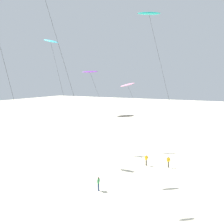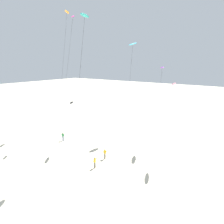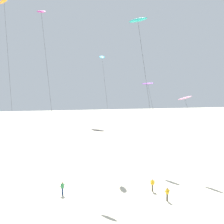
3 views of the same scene
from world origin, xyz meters
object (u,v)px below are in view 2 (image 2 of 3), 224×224
Objects in this scene: kite_black at (71,103)px; kite_magenta at (73,20)px; kite_orange at (67,15)px; kite_pink at (174,85)px; kite_teal at (85,17)px; kite_flyer_middle at (105,153)px; kite_purple at (162,68)px; kite_flyer_furthest at (95,162)px; kite_cyan at (133,45)px; kite_flyer_nearest at (63,136)px.

kite_magenta is at bearing 131.54° from kite_black.
kite_orange reaches higher than kite_pink.
kite_flyer_middle is at bearing 23.49° from kite_teal.
kite_purple reaches higher than kite_flyer_furthest.
kite_magenta is 13.01m from kite_cyan.
kite_orange is 2.13× the size of kite_pink.
kite_purple reaches higher than kite_flyer_middle.
kite_teal reaches higher than kite_flyer_nearest.
kite_flyer_middle is at bearing 101.21° from kite_flyer_furthest.
kite_flyer_furthest is (0.63, -3.20, 0.00)m from kite_flyer_middle.
kite_cyan is 11.46× the size of kite_flyer_nearest.
kite_magenta is 14.56× the size of kite_flyer_middle.
kite_magenta reaches higher than kite_purple.
kite_magenta is 1.97× the size of kite_pink.
kite_cyan reaches higher than kite_flyer_furthest.
kite_flyer_middle is at bearing -6.88° from kite_flyer_nearest.
kite_flyer_middle is at bearing -29.53° from kite_orange.
kite_magenta is at bearing 143.63° from kite_flyer_furthest.
kite_purple is 8.59× the size of kite_flyer_nearest.
kite_flyer_middle is (3.88, -14.44, -17.60)m from kite_cyan.
kite_purple is at bearing -16.50° from kite_cyan.
kite_orange is at bearing -166.19° from kite_cyan.
kite_flyer_nearest is (-4.34, 1.41, -7.33)m from kite_black.
kite_flyer_nearest is at bearing -120.27° from kite_cyan.
kite_purple is 0.75× the size of kite_cyan.
kite_cyan is 23.20m from kite_flyer_nearest.
kite_purple is 8.59× the size of kite_flyer_middle.
kite_orange is 20.67m from kite_teal.
kite_flyer_furthest is at bearing -20.72° from kite_flyer_nearest.
kite_cyan is 18.04m from kite_black.
kite_orange is at bearing 171.79° from kite_pink.
kite_cyan is (-7.58, 2.24, 4.53)m from kite_purple.
kite_orange is at bearing 150.47° from kite_flyer_middle.
kite_teal reaches higher than kite_purple.
kite_black is 5.06× the size of kite_flyer_nearest.
kite_flyer_furthest is (14.30, -10.53, -22.38)m from kite_magenta.
kite_pink is 15.04m from kite_flyer_middle.
kite_purple is at bearing 15.64° from kite_magenta.
kite_pink is (21.59, -0.48, -11.60)m from kite_magenta.
kite_black reaches higher than kite_flyer_furthest.
kite_black is (-15.08, -6.87, -3.46)m from kite_pink.
kite_flyer_furthest is at bearing -22.22° from kite_black.
kite_magenta reaches higher than kite_flyer_furthest.
kite_flyer_furthest is at bearing -75.65° from kite_cyan.
kite_pink reaches higher than kite_flyer_nearest.
kite_cyan is at bearing 35.99° from kite_magenta.
kite_flyer_nearest is (-7.62, -13.05, -17.60)m from kite_cyan.
kite_flyer_nearest is at bearing -51.42° from kite_orange.
kite_magenta is at bearing 110.05° from kite_flyer_nearest.
kite_black is at bearing -42.34° from kite_orange.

